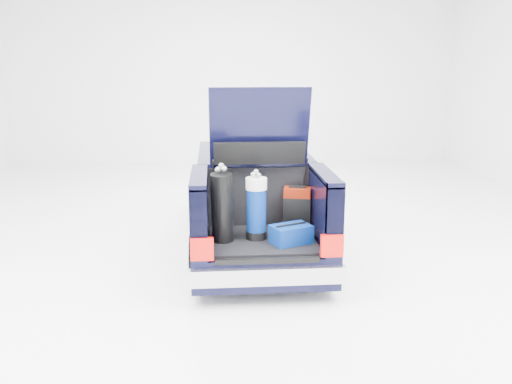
{
  "coord_description": "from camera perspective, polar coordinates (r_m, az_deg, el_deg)",
  "views": [
    {
      "loc": [
        -0.59,
        -7.93,
        2.8
      ],
      "look_at": [
        0.0,
        -0.5,
        0.96
      ],
      "focal_mm": 38.0,
      "sensor_mm": 36.0,
      "label": 1
    }
  ],
  "objects": [
    {
      "name": "ground",
      "position": [
        8.43,
        -0.27,
        -5.53
      ],
      "size": [
        14.0,
        14.0,
        0.0
      ],
      "primitive_type": "plane",
      "color": "white",
      "rests_on": "ground"
    },
    {
      "name": "car",
      "position": [
        8.33,
        -0.33,
        -0.92
      ],
      "size": [
        1.87,
        4.65,
        2.47
      ],
      "color": "black",
      "rests_on": "ground"
    },
    {
      "name": "red_suitcase",
      "position": [
        7.19,
        4.35,
        -1.72
      ],
      "size": [
        0.39,
        0.3,
        0.58
      ],
      "rotation": [
        0.0,
        0.0,
        -0.22
      ],
      "color": "#611103",
      "rests_on": "car"
    },
    {
      "name": "black_golf_bag",
      "position": [
        6.61,
        -3.6,
        -1.62
      ],
      "size": [
        0.3,
        0.36,
        0.97
      ],
      "rotation": [
        0.0,
        0.0,
        -0.11
      ],
      "color": "black",
      "rests_on": "car"
    },
    {
      "name": "blue_golf_bag",
      "position": [
        6.72,
        0.03,
        -1.67
      ],
      "size": [
        0.28,
        0.28,
        0.88
      ],
      "rotation": [
        0.0,
        0.0,
        0.06
      ],
      "color": "black",
      "rests_on": "car"
    },
    {
      "name": "blue_duffel",
      "position": [
        6.65,
        3.7,
        -4.44
      ],
      "size": [
        0.55,
        0.46,
        0.25
      ],
      "rotation": [
        0.0,
        0.0,
        0.39
      ],
      "color": "navy",
      "rests_on": "car"
    }
  ]
}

